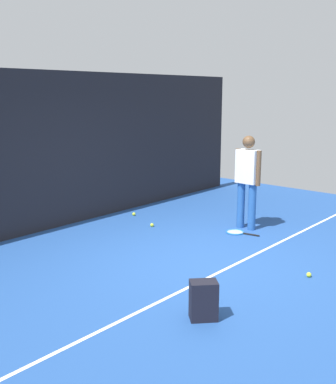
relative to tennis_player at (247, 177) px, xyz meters
name	(u,v)px	position (x,y,z in m)	size (l,w,h in m)	color
ground_plane	(188,262)	(-2.04, -0.30, -0.97)	(12.00, 12.00, 0.00)	#234C93
back_fence	(61,150)	(-2.04, 2.70, 0.45)	(10.00, 0.10, 2.83)	black
court_line	(220,272)	(-2.04, -0.87, -0.96)	(9.00, 0.05, 0.00)	white
tennis_player	(247,177)	(0.00, 0.00, 0.00)	(0.23, 0.53, 1.70)	#2659A5
tennis_racket	(237,232)	(-0.35, -0.03, -0.95)	(0.38, 0.63, 0.03)	black
backpack	(203,300)	(-3.28, -1.51, -0.76)	(0.38, 0.38, 0.44)	black
tennis_ball_near_player	(152,225)	(-1.06, 1.36, -0.93)	(0.07, 0.07, 0.07)	#CCE033
tennis_ball_by_fence	(134,214)	(-0.73, 2.18, -0.93)	(0.07, 0.07, 0.07)	#CCE033
tennis_ball_mid_court	(309,275)	(-1.40, -1.87, -0.93)	(0.07, 0.07, 0.07)	#CCE033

